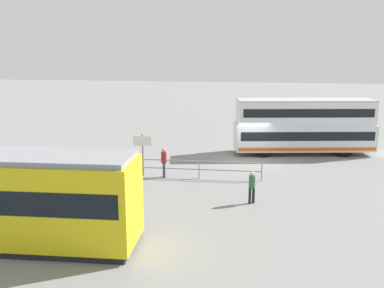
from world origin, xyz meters
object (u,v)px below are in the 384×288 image
Objects in this scene: pedestrian_near_railing at (164,160)px; pedestrian_crossing at (252,185)px; info_sign at (143,147)px; double_decker_bus at (304,126)px.

pedestrian_near_railing reaches higher than pedestrian_crossing.
double_decker_bus is at bearing -142.18° from info_sign.
pedestrian_near_railing is (8.63, 7.71, -1.01)m from double_decker_bus.
info_sign is (9.93, 7.70, -0.26)m from double_decker_bus.
info_sign is at bearing -0.40° from pedestrian_near_railing.
double_decker_bus is at bearing -138.20° from pedestrian_near_railing.
pedestrian_near_railing is at bearing 179.60° from info_sign.
pedestrian_near_railing is at bearing -34.47° from pedestrian_crossing.
pedestrian_crossing is 7.63m from info_sign.
double_decker_bus is 4.01× the size of info_sign.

